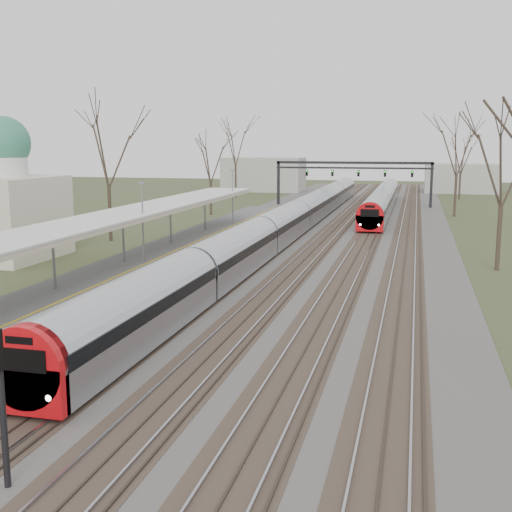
# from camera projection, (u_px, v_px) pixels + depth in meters

# --- Properties ---
(track_bed) EXTENTS (24.00, 160.00, 0.22)m
(track_bed) POSITION_uv_depth(u_px,v_px,m) (320.00, 236.00, 58.27)
(track_bed) COLOR #474442
(track_bed) RESTS_ON ground
(platform) EXTENTS (3.50, 69.00, 1.00)m
(platform) POSITION_uv_depth(u_px,v_px,m) (147.00, 260.00, 43.68)
(platform) COLOR #9E9B93
(platform) RESTS_ON ground
(canopy) EXTENTS (4.10, 50.00, 3.11)m
(canopy) POSITION_uv_depth(u_px,v_px,m) (115.00, 218.00, 38.78)
(canopy) COLOR slate
(canopy) RESTS_ON platform
(signal_gantry) EXTENTS (21.00, 0.59, 6.08)m
(signal_gantry) POSITION_uv_depth(u_px,v_px,m) (353.00, 170.00, 86.10)
(signal_gantry) COLOR black
(signal_gantry) RESTS_ON ground
(tree_west_far) EXTENTS (5.50, 5.50, 11.33)m
(tree_west_far) POSITION_uv_depth(u_px,v_px,m) (107.00, 148.00, 54.32)
(tree_west_far) COLOR #2D231C
(tree_west_far) RESTS_ON ground
(tree_east_far) EXTENTS (5.00, 5.00, 10.30)m
(tree_east_far) POSITION_uv_depth(u_px,v_px,m) (504.00, 160.00, 41.33)
(tree_east_far) COLOR #2D231C
(tree_east_far) RESTS_ON ground
(train_near) EXTENTS (2.62, 90.21, 3.05)m
(train_near) POSITION_uv_depth(u_px,v_px,m) (297.00, 216.00, 61.83)
(train_near) COLOR #A8ABB2
(train_near) RESTS_ON ground
(train_far) EXTENTS (2.62, 45.21, 3.05)m
(train_far) POSITION_uv_depth(u_px,v_px,m) (382.00, 199.00, 80.80)
(train_far) COLOR #A8ABB2
(train_far) RESTS_ON ground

